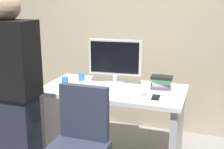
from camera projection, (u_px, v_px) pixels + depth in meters
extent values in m
cube|color=tan|center=(137.00, 5.00, 3.47)|extent=(6.40, 0.10, 3.00)
cube|color=white|center=(114.00, 90.00, 2.91)|extent=(1.39, 0.71, 0.04)
cube|color=#B2B2B7|center=(58.00, 116.00, 3.21)|extent=(0.06, 0.63, 0.69)
cube|color=#B2B2B7|center=(177.00, 133.00, 2.81)|extent=(0.06, 0.63, 0.69)
cube|color=#33384C|center=(84.00, 112.00, 2.32)|extent=(0.40, 0.06, 0.44)
cube|color=#262838|center=(18.00, 145.00, 2.42)|extent=(0.34, 0.20, 0.85)
cube|color=black|center=(10.00, 59.00, 2.24)|extent=(0.40, 0.24, 0.58)
sphere|color=tan|center=(5.00, 6.00, 2.14)|extent=(0.22, 0.22, 0.22)
cube|color=silver|center=(115.00, 83.00, 3.06)|extent=(0.21, 0.16, 0.02)
cube|color=silver|center=(115.00, 78.00, 3.05)|extent=(0.04, 0.03, 0.08)
cube|color=silver|center=(115.00, 57.00, 2.99)|extent=(0.54, 0.08, 0.36)
cube|color=black|center=(114.00, 58.00, 2.98)|extent=(0.50, 0.05, 0.32)
cube|color=white|center=(111.00, 91.00, 2.80)|extent=(0.43, 0.14, 0.02)
ellipsoid|color=white|center=(143.00, 92.00, 2.72)|extent=(0.06, 0.10, 0.03)
cylinder|color=#3372B2|center=(65.00, 82.00, 2.96)|extent=(0.06, 0.06, 0.09)
cylinder|color=#3372B2|center=(82.00, 77.00, 3.16)|extent=(0.07, 0.07, 0.08)
cube|color=#594C72|center=(161.00, 87.00, 2.90)|extent=(0.22, 0.19, 0.03)
cube|color=beige|center=(161.00, 83.00, 2.90)|extent=(0.20, 0.17, 0.04)
cube|color=#338C59|center=(162.00, 80.00, 2.89)|extent=(0.19, 0.15, 0.03)
cube|color=black|center=(162.00, 77.00, 2.87)|extent=(0.21, 0.14, 0.03)
cube|color=black|center=(156.00, 97.00, 2.63)|extent=(0.08, 0.15, 0.01)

